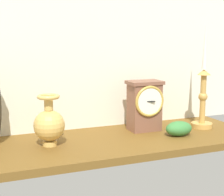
# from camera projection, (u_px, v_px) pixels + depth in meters

# --- Properties ---
(ground_plane) EXTENTS (1.00, 0.36, 0.02)m
(ground_plane) POSITION_uv_depth(u_px,v_px,m) (114.00, 142.00, 1.20)
(ground_plane) COLOR brown
(back_wall) EXTENTS (1.20, 0.02, 0.65)m
(back_wall) POSITION_uv_depth(u_px,v_px,m) (95.00, 40.00, 1.31)
(back_wall) COLOR silver
(back_wall) RESTS_ON ground_plane
(mantel_clock) EXTENTS (0.12, 0.10, 0.18)m
(mantel_clock) POSITION_uv_depth(u_px,v_px,m) (145.00, 105.00, 1.30)
(mantel_clock) COLOR brown
(mantel_clock) RESTS_ON ground_plane
(candlestick_tall_left) EXTENTS (0.08, 0.08, 0.41)m
(candlestick_tall_left) POSITION_uv_depth(u_px,v_px,m) (203.00, 93.00, 1.33)
(candlestick_tall_left) COLOR tan
(candlestick_tall_left) RESTS_ON ground_plane
(brass_vase_bulbous) EXTENTS (0.10, 0.10, 0.16)m
(brass_vase_bulbous) POSITION_uv_depth(u_px,v_px,m) (49.00, 124.00, 1.12)
(brass_vase_bulbous) COLOR #DAAF59
(brass_vase_bulbous) RESTS_ON ground_plane
(ivy_sprig) EXTENTS (0.10, 0.07, 0.05)m
(ivy_sprig) POSITION_uv_depth(u_px,v_px,m) (179.00, 128.00, 1.24)
(ivy_sprig) COLOR #3A7D3B
(ivy_sprig) RESTS_ON ground_plane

